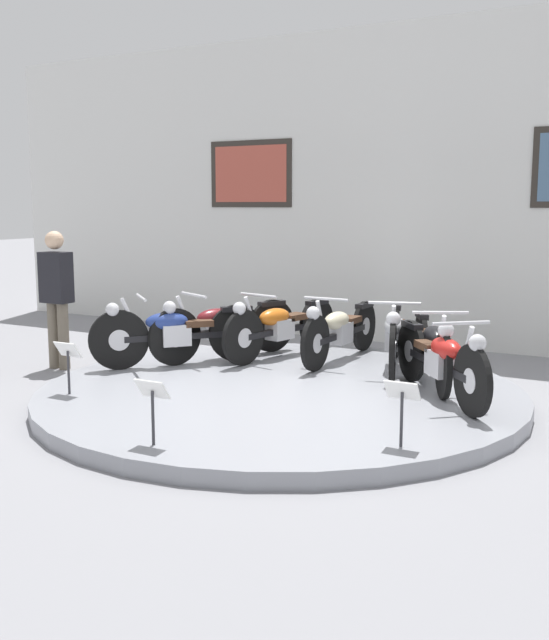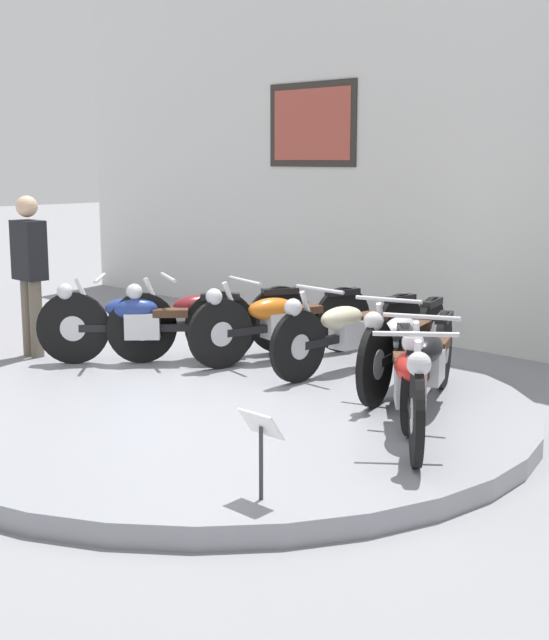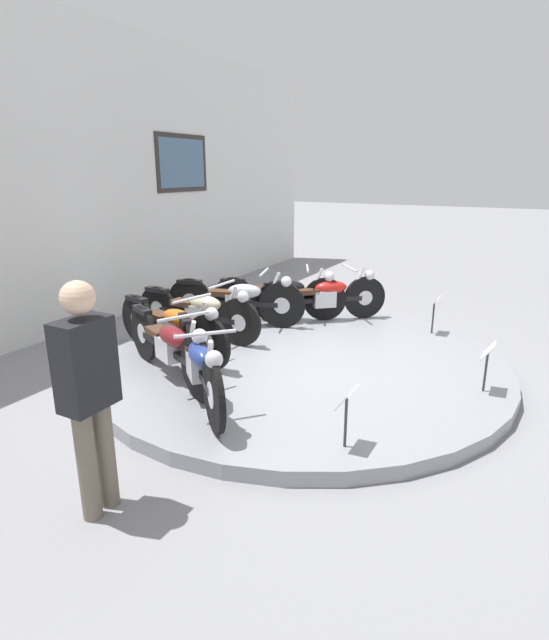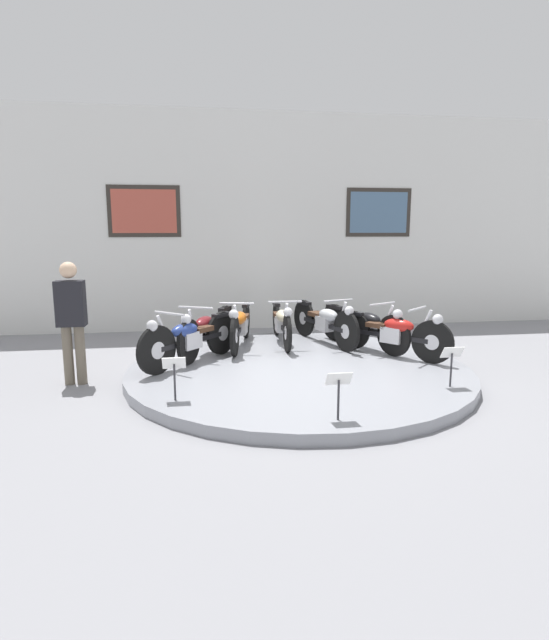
% 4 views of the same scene
% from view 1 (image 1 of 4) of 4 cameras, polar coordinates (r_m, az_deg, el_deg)
% --- Properties ---
extents(ground_plane, '(60.00, 60.00, 0.00)m').
position_cam_1_polar(ground_plane, '(7.53, 0.45, -6.20)').
color(ground_plane, gray).
extents(display_platform, '(4.81, 4.81, 0.14)m').
position_cam_1_polar(display_platform, '(7.51, 0.45, -5.67)').
color(display_platform, gray).
rests_on(display_platform, ground_plane).
extents(back_wall, '(14.00, 0.22, 4.37)m').
position_cam_1_polar(back_wall, '(10.64, 9.88, 9.96)').
color(back_wall, silver).
rests_on(back_wall, ground_plane).
extents(motorcycle_blue, '(1.40, 1.53, 0.81)m').
position_cam_1_polar(motorcycle_blue, '(8.49, -7.54, -0.84)').
color(motorcycle_blue, black).
rests_on(motorcycle_blue, display_platform).
extents(motorcycle_maroon, '(0.91, 1.83, 0.80)m').
position_cam_1_polar(motorcycle_maroon, '(8.81, -3.99, -0.46)').
color(motorcycle_maroon, black).
rests_on(motorcycle_maroon, display_platform).
extents(motorcycle_orange, '(0.60, 1.95, 0.79)m').
position_cam_1_polar(motorcycle_orange, '(8.89, 0.41, -0.40)').
color(motorcycle_orange, black).
rests_on(motorcycle_orange, display_platform).
extents(motorcycle_cream, '(0.54, 1.97, 0.78)m').
position_cam_1_polar(motorcycle_cream, '(8.72, 5.00, -0.68)').
color(motorcycle_cream, black).
rests_on(motorcycle_cream, display_platform).
extents(motorcycle_silver, '(0.72, 1.93, 0.80)m').
position_cam_1_polar(motorcycle_silver, '(8.33, 9.14, -1.09)').
color(motorcycle_silver, black).
rests_on(motorcycle_silver, display_platform).
extents(motorcycle_black, '(0.93, 1.81, 0.79)m').
position_cam_1_polar(motorcycle_black, '(7.78, 11.93, -1.92)').
color(motorcycle_black, black).
rests_on(motorcycle_black, display_platform).
extents(motorcycle_red, '(1.33, 1.54, 0.79)m').
position_cam_1_polar(motorcycle_red, '(7.17, 12.59, -2.88)').
color(motorcycle_red, black).
rests_on(motorcycle_red, display_platform).
extents(info_placard_front_left, '(0.26, 0.11, 0.51)m').
position_cam_1_polar(info_placard_front_left, '(7.42, -15.46, -2.70)').
color(info_placard_front_left, '#333338').
rests_on(info_placard_front_left, display_platform).
extents(info_placard_front_centre, '(0.26, 0.11, 0.51)m').
position_cam_1_polar(info_placard_front_centre, '(5.73, -9.28, -5.87)').
color(info_placard_front_centre, '#333338').
rests_on(info_placard_front_centre, display_platform).
extents(info_placard_front_right, '(0.26, 0.11, 0.51)m').
position_cam_1_polar(info_placard_front_right, '(5.69, 9.69, -5.97)').
color(info_placard_front_right, '#333338').
rests_on(info_placard_front_right, display_platform).
extents(visitor_standing, '(0.36, 0.22, 1.64)m').
position_cam_1_polar(visitor_standing, '(9.21, -16.27, 2.08)').
color(visitor_standing, '#6B6051').
rests_on(visitor_standing, ground_plane).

